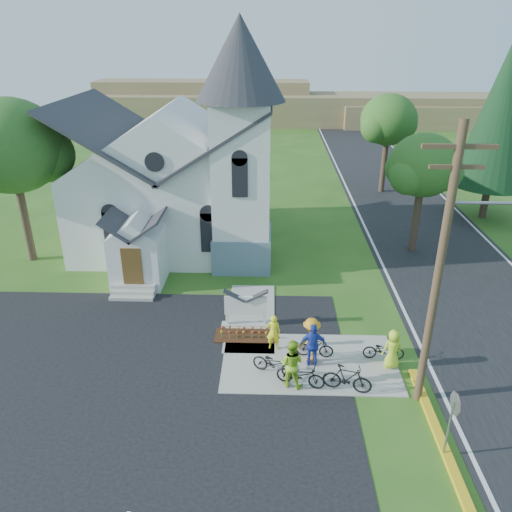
{
  "coord_description": "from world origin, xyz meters",
  "views": [
    {
      "loc": [
        -0.16,
        -16.07,
        12.3
      ],
      "look_at": [
        -0.79,
        5.0,
        2.66
      ],
      "focal_mm": 35.0,
      "sensor_mm": 36.0,
      "label": 1
    }
  ],
  "objects_px": {
    "utility_pole": "(442,265)",
    "bike_0": "(301,374)",
    "bike_2": "(274,363)",
    "bike_4": "(384,350)",
    "cyclist_4": "(393,349)",
    "church_sign": "(246,306)",
    "cyclist_3": "(311,340)",
    "cyclist_0": "(273,332)",
    "bike_1": "(315,347)",
    "cyclist_2": "(313,345)",
    "stop_sign": "(453,412)",
    "cyclist_1": "(291,363)",
    "bike_3": "(347,378)"
  },
  "relations": [
    {
      "from": "cyclist_3",
      "to": "stop_sign",
      "type": "bearing_deg",
      "value": 105.73
    },
    {
      "from": "cyclist_1",
      "to": "bike_3",
      "type": "xyz_separation_m",
      "value": [
        2.06,
        -0.27,
        -0.43
      ]
    },
    {
      "from": "cyclist_2",
      "to": "cyclist_3",
      "type": "xyz_separation_m",
      "value": [
        -0.06,
        0.29,
        0.04
      ]
    },
    {
      "from": "church_sign",
      "to": "bike_0",
      "type": "bearing_deg",
      "value": -61.43
    },
    {
      "from": "utility_pole",
      "to": "bike_2",
      "type": "distance_m",
      "value": 7.29
    },
    {
      "from": "utility_pole",
      "to": "bike_2",
      "type": "height_order",
      "value": "utility_pole"
    },
    {
      "from": "utility_pole",
      "to": "bike_0",
      "type": "xyz_separation_m",
      "value": [
        -4.31,
        0.56,
        -4.86
      ]
    },
    {
      "from": "cyclist_2",
      "to": "church_sign",
      "type": "bearing_deg",
      "value": -43.89
    },
    {
      "from": "stop_sign",
      "to": "bike_2",
      "type": "height_order",
      "value": "stop_sign"
    },
    {
      "from": "bike_2",
      "to": "cyclist_4",
      "type": "distance_m",
      "value": 4.67
    },
    {
      "from": "cyclist_1",
      "to": "cyclist_3",
      "type": "height_order",
      "value": "cyclist_1"
    },
    {
      "from": "bike_0",
      "to": "cyclist_3",
      "type": "xyz_separation_m",
      "value": [
        0.48,
        1.55,
        0.48
      ]
    },
    {
      "from": "bike_1",
      "to": "cyclist_4",
      "type": "bearing_deg",
      "value": -94.51
    },
    {
      "from": "bike_3",
      "to": "stop_sign",
      "type": "bearing_deg",
      "value": -123.47
    },
    {
      "from": "bike_2",
      "to": "cyclist_3",
      "type": "xyz_separation_m",
      "value": [
        1.45,
        0.89,
        0.49
      ]
    },
    {
      "from": "stop_sign",
      "to": "cyclist_4",
      "type": "xyz_separation_m",
      "value": [
        -0.73,
        4.51,
        -0.9
      ]
    },
    {
      "from": "bike_2",
      "to": "cyclist_2",
      "type": "bearing_deg",
      "value": -44.6
    },
    {
      "from": "stop_sign",
      "to": "cyclist_4",
      "type": "bearing_deg",
      "value": 99.25
    },
    {
      "from": "cyclist_0",
      "to": "bike_1",
      "type": "relative_size",
      "value": 1.06
    },
    {
      "from": "church_sign",
      "to": "cyclist_0",
      "type": "distance_m",
      "value": 2.19
    },
    {
      "from": "utility_pole",
      "to": "cyclist_4",
      "type": "distance_m",
      "value": 4.92
    },
    {
      "from": "bike_2",
      "to": "bike_4",
      "type": "xyz_separation_m",
      "value": [
        4.41,
        1.09,
        -0.05
      ]
    },
    {
      "from": "bike_1",
      "to": "cyclist_3",
      "type": "relative_size",
      "value": 0.78
    },
    {
      "from": "cyclist_1",
      "to": "bike_2",
      "type": "bearing_deg",
      "value": -28.92
    },
    {
      "from": "stop_sign",
      "to": "bike_3",
      "type": "xyz_separation_m",
      "value": [
        -2.68,
        3.0,
        -1.18
      ]
    },
    {
      "from": "bike_1",
      "to": "cyclist_2",
      "type": "relative_size",
      "value": 0.81
    },
    {
      "from": "bike_3",
      "to": "cyclist_4",
      "type": "distance_m",
      "value": 2.48
    },
    {
      "from": "church_sign",
      "to": "cyclist_3",
      "type": "height_order",
      "value": "cyclist_3"
    },
    {
      "from": "cyclist_1",
      "to": "cyclist_4",
      "type": "height_order",
      "value": "cyclist_1"
    },
    {
      "from": "bike_0",
      "to": "cyclist_4",
      "type": "distance_m",
      "value": 3.87
    },
    {
      "from": "stop_sign",
      "to": "cyclist_0",
      "type": "distance_m",
      "value": 7.84
    },
    {
      "from": "utility_pole",
      "to": "cyclist_1",
      "type": "distance_m",
      "value": 6.43
    },
    {
      "from": "stop_sign",
      "to": "bike_0",
      "type": "bearing_deg",
      "value": 143.34
    },
    {
      "from": "cyclist_2",
      "to": "bike_2",
      "type": "bearing_deg",
      "value": 23.74
    },
    {
      "from": "cyclist_1",
      "to": "bike_1",
      "type": "relative_size",
      "value": 1.29
    },
    {
      "from": "cyclist_0",
      "to": "cyclist_4",
      "type": "relative_size",
      "value": 0.97
    },
    {
      "from": "stop_sign",
      "to": "cyclist_2",
      "type": "xyz_separation_m",
      "value": [
        -3.84,
        4.52,
        -0.8
      ]
    },
    {
      "from": "cyclist_4",
      "to": "cyclist_3",
      "type": "bearing_deg",
      "value": -17.78
    },
    {
      "from": "bike_3",
      "to": "bike_4",
      "type": "distance_m",
      "value": 2.66
    },
    {
      "from": "cyclist_4",
      "to": "bike_2",
      "type": "bearing_deg",
      "value": -5.08
    },
    {
      "from": "bike_2",
      "to": "cyclist_4",
      "type": "bearing_deg",
      "value": -59.16
    },
    {
      "from": "church_sign",
      "to": "bike_2",
      "type": "relative_size",
      "value": 1.21
    },
    {
      "from": "bike_0",
      "to": "cyclist_2",
      "type": "xyz_separation_m",
      "value": [
        0.54,
        1.26,
        0.44
      ]
    },
    {
      "from": "utility_pole",
      "to": "bike_0",
      "type": "height_order",
      "value": "utility_pole"
    },
    {
      "from": "bike_2",
      "to": "utility_pole",
      "type": "bearing_deg",
      "value": -79.39
    },
    {
      "from": "cyclist_4",
      "to": "utility_pole",
      "type": "bearing_deg",
      "value": 97.89
    },
    {
      "from": "cyclist_2",
      "to": "stop_sign",
      "type": "bearing_deg",
      "value": 132.3
    },
    {
      "from": "utility_pole",
      "to": "cyclist_3",
      "type": "relative_size",
      "value": 5.15
    },
    {
      "from": "bike_4",
      "to": "cyclist_2",
      "type": "bearing_deg",
      "value": 103.4
    },
    {
      "from": "stop_sign",
      "to": "cyclist_4",
      "type": "height_order",
      "value": "stop_sign"
    }
  ]
}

